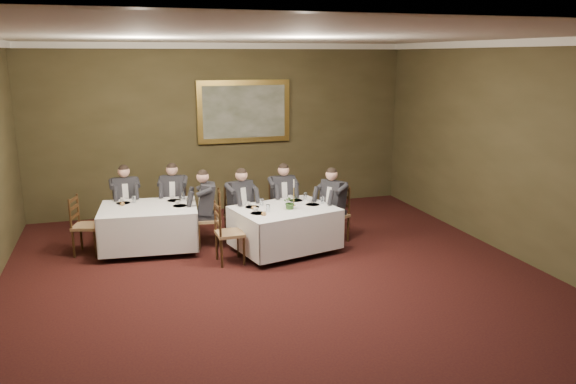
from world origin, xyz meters
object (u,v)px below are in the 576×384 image
chair_sec_backleft (127,222)px  diner_sec_backleft (126,210)px  table_second (149,225)px  diner_sec_backright (174,207)px  chair_sec_endleft (87,238)px  candlestick (294,196)px  diner_sec_endright (209,218)px  table_main (285,226)px  chair_main_endleft (229,245)px  chair_sec_backright (175,219)px  chair_main_endright (334,226)px  painting (244,112)px  chair_sec_endright (210,230)px  diner_main_backright (282,208)px  diner_main_endright (334,214)px  centerpiece (290,201)px  diner_main_backleft (240,215)px  chair_main_backleft (240,227)px  chair_main_backright (282,220)px

chair_sec_backleft → diner_sec_backleft: 0.23m
table_second → diner_sec_backright: 0.93m
chair_sec_endleft → candlestick: 3.53m
diner_sec_endright → chair_sec_endleft: size_ratio=1.35×
table_main → chair_main_endleft: size_ratio=1.87×
table_main → chair_main_endleft: (-1.00, -0.24, -0.17)m
chair_sec_backright → chair_main_endright: bearing=168.0°
candlestick → painting: bearing=93.9°
chair_sec_backleft → chair_sec_endright: bearing=141.8°
chair_main_endright → table_second: bearing=52.5°
table_second → chair_main_endright: chair_main_endright is taller
chair_sec_backright → chair_sec_endleft: (-1.53, -0.69, 0.00)m
diner_main_backright → painting: size_ratio=0.68×
table_second → diner_main_endright: size_ratio=1.28×
chair_sec_backright → centerpiece: bearing=150.9°
chair_main_endleft → chair_sec_endleft: 2.46m
diner_main_backright → centerpiece: diner_main_backright is taller
chair_sec_backleft → diner_sec_backleft: bearing=90.0°
diner_main_backleft → candlestick: (0.81, -0.59, 0.42)m
table_main → chair_sec_backleft: 3.02m
chair_main_endleft → chair_main_endright: size_ratio=1.00×
chair_main_backleft → diner_sec_endright: bearing=-13.5°
diner_sec_backleft → painting: bearing=-155.5°
chair_sec_endleft → chair_main_endleft: bearing=79.4°
diner_sec_backleft → chair_sec_endright: size_ratio=1.35×
candlestick → chair_main_backleft: bearing=143.4°
chair_main_endleft → candlestick: candlestick is taller
diner_main_endright → diner_sec_backleft: same height
chair_main_endright → diner_main_endright: 0.23m
chair_main_backleft → diner_sec_endright: size_ratio=0.74×
diner_main_backright → chair_main_endright: size_ratio=1.35×
table_second → chair_main_backright: chair_main_backright is taller
diner_main_backright → painting: painting is taller
diner_main_endright → chair_sec_backleft: (-3.52, 1.39, -0.23)m
diner_main_endright → diner_sec_backleft: bearing=40.4°
diner_main_backright → diner_sec_backleft: 2.85m
chair_main_endright → diner_main_backright: bearing=21.3°
diner_main_backleft → diner_sec_endright: size_ratio=1.00×
table_main → chair_sec_endright: 1.35m
table_second → chair_sec_backleft: chair_sec_backleft is taller
chair_main_endleft → chair_sec_endright: bearing=-171.4°
table_second → chair_main_endright: size_ratio=1.73×
diner_sec_backleft → centerpiece: bearing=143.7°
table_main → candlestick: bearing=27.8°
centerpiece → candlestick: 0.23m
chair_main_backleft → candlestick: size_ratio=2.13×
diner_sec_backleft → diner_sec_backright: bearing=171.5°
chair_sec_endright → chair_sec_backright: bearing=37.4°
chair_sec_backright → candlestick: size_ratio=2.13×
chair_main_backleft → chair_main_endright: bearing=146.6°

